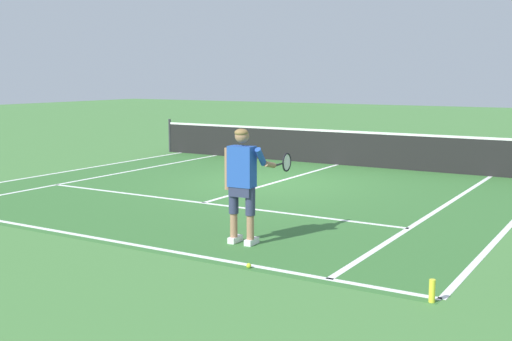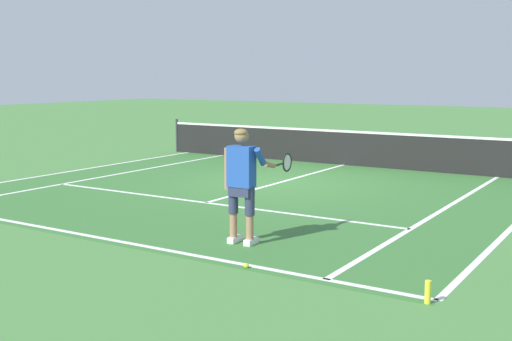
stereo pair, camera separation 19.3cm
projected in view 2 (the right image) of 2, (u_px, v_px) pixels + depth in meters
The scene contains 12 objects.
ground_plane at pixel (279, 183), 15.02m from camera, with size 80.00×80.00×0.00m, color #477F3D.
court_inner_surface at pixel (252, 190), 14.02m from camera, with size 10.98×9.89×0.00m, color #387033.
line_baseline at pixel (88, 235), 10.05m from camera, with size 10.98×0.10×0.01m, color white.
line_service at pixel (206, 203), 12.64m from camera, with size 8.23×0.10×0.01m, color white.
line_centre_service at pixel (287, 180), 15.32m from camera, with size 0.10×6.40×0.01m, color white.
line_singles_left at pixel (114, 175), 16.20m from camera, with size 0.10×9.49×0.01m, color white.
line_singles_right at pixel (440, 211), 11.85m from camera, with size 0.10×9.49×0.01m, color white.
line_doubles_left at pixel (76, 170), 16.92m from camera, with size 0.10×9.49×0.01m, color white.
tennis_net at pixel (344, 147), 17.92m from camera, with size 11.96×0.08×1.07m.
tennis_player at pixel (243, 178), 9.44m from camera, with size 0.62×1.14×1.71m.
tennis_ball_near_feet at pixel (246, 266), 8.36m from camera, with size 0.07×0.07×0.07m, color #CCE02D.
water_bottle at pixel (428, 292), 7.04m from camera, with size 0.07×0.07×0.26m, color yellow.
Camera 2 is at (7.45, -12.83, 2.47)m, focal length 45.32 mm.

